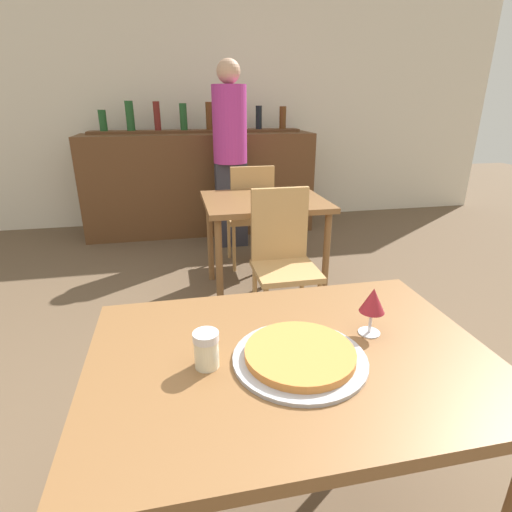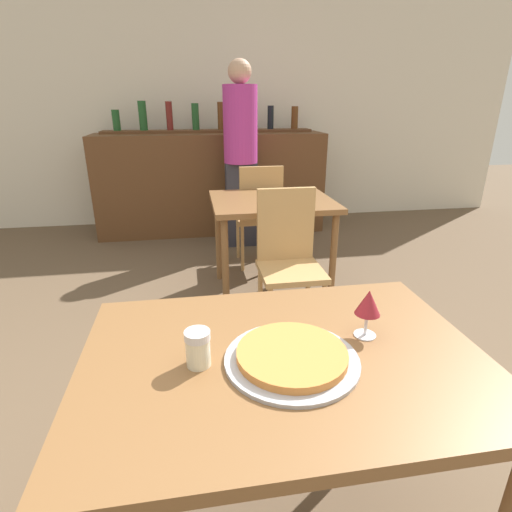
{
  "view_description": "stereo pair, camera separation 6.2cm",
  "coord_description": "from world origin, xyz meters",
  "px_view_note": "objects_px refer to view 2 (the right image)",
  "views": [
    {
      "loc": [
        -0.3,
        -0.96,
        1.47
      ],
      "look_at": [
        0.01,
        0.55,
        0.87
      ],
      "focal_mm": 28.0,
      "sensor_mm": 36.0,
      "label": 1
    },
    {
      "loc": [
        -0.24,
        -0.97,
        1.47
      ],
      "look_at": [
        0.01,
        0.55,
        0.87
      ],
      "focal_mm": 28.0,
      "sensor_mm": 36.0,
      "label": 2
    }
  ],
  "objects_px": {
    "chair_far_side_front": "(288,253)",
    "cheese_shaker": "(198,348)",
    "pizza_tray": "(292,357)",
    "wine_glass": "(368,304)",
    "chair_far_side_back": "(259,211)",
    "person_standing": "(241,150)"
  },
  "relations": [
    {
      "from": "chair_far_side_front",
      "to": "cheese_shaker",
      "type": "distance_m",
      "value": 1.55
    },
    {
      "from": "pizza_tray",
      "to": "wine_glass",
      "type": "relative_size",
      "value": 2.44
    },
    {
      "from": "chair_far_side_front",
      "to": "cheese_shaker",
      "type": "xyz_separation_m",
      "value": [
        -0.61,
        -1.4,
        0.28
      ]
    },
    {
      "from": "chair_far_side_front",
      "to": "pizza_tray",
      "type": "xyz_separation_m",
      "value": [
        -0.35,
        -1.43,
        0.24
      ]
    },
    {
      "from": "cheese_shaker",
      "to": "wine_glass",
      "type": "distance_m",
      "value": 0.53
    },
    {
      "from": "chair_far_side_back",
      "to": "cheese_shaker",
      "type": "bearing_deg",
      "value": 76.4
    },
    {
      "from": "cheese_shaker",
      "to": "person_standing",
      "type": "bearing_deg",
      "value": 80.55
    },
    {
      "from": "pizza_tray",
      "to": "cheese_shaker",
      "type": "xyz_separation_m",
      "value": [
        -0.26,
        0.03,
        0.04
      ]
    },
    {
      "from": "pizza_tray",
      "to": "cheese_shaker",
      "type": "bearing_deg",
      "value": 173.84
    },
    {
      "from": "wine_glass",
      "to": "cheese_shaker",
      "type": "bearing_deg",
      "value": -172.8
    },
    {
      "from": "cheese_shaker",
      "to": "chair_far_side_front",
      "type": "bearing_deg",
      "value": 66.53
    },
    {
      "from": "cheese_shaker",
      "to": "wine_glass",
      "type": "bearing_deg",
      "value": 7.2
    },
    {
      "from": "chair_far_side_back",
      "to": "person_standing",
      "type": "height_order",
      "value": "person_standing"
    },
    {
      "from": "chair_far_side_back",
      "to": "cheese_shaker",
      "type": "height_order",
      "value": "chair_far_side_back"
    },
    {
      "from": "chair_far_side_front",
      "to": "pizza_tray",
      "type": "height_order",
      "value": "chair_far_side_front"
    },
    {
      "from": "chair_far_side_back",
      "to": "pizza_tray",
      "type": "height_order",
      "value": "chair_far_side_back"
    },
    {
      "from": "chair_far_side_front",
      "to": "chair_far_side_back",
      "type": "relative_size",
      "value": 1.0
    },
    {
      "from": "pizza_tray",
      "to": "person_standing",
      "type": "distance_m",
      "value": 3.22
    },
    {
      "from": "person_standing",
      "to": "wine_glass",
      "type": "relative_size",
      "value": 11.64
    },
    {
      "from": "pizza_tray",
      "to": "wine_glass",
      "type": "xyz_separation_m",
      "value": [
        0.26,
        0.1,
        0.1
      ]
    },
    {
      "from": "chair_far_side_back",
      "to": "pizza_tray",
      "type": "bearing_deg",
      "value": 82.27
    },
    {
      "from": "person_standing",
      "to": "chair_far_side_front",
      "type": "bearing_deg",
      "value": -87.37
    }
  ]
}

